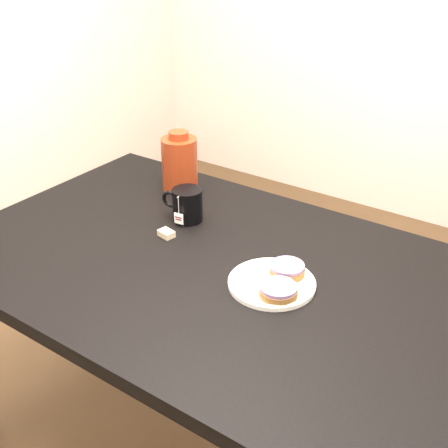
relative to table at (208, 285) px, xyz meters
The scene contains 7 objects.
table is the anchor object (origin of this frame).
plate 0.22m from the table, ahead, with size 0.22×0.22×0.02m.
bagel_back 0.25m from the table, 11.83° to the left, with size 0.10×0.10×0.03m.
bagel_front 0.27m from the table, 11.02° to the right, with size 0.13×0.13×0.03m.
mug 0.27m from the table, 141.28° to the left, with size 0.14×0.10×0.10m.
teabag_pouch 0.20m from the table, 169.03° to the left, with size 0.04×0.03×0.02m, color #C6B793.
bagel_package 0.49m from the table, 137.57° to the left, with size 0.12×0.12×0.20m.
Camera 1 is at (0.76, -1.02, 1.55)m, focal length 45.00 mm.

